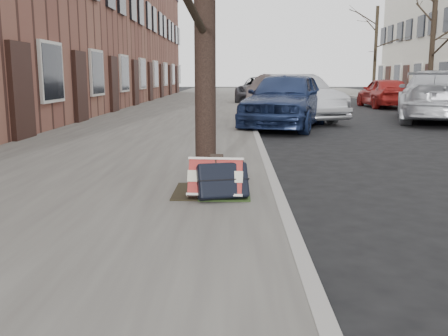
{
  "coord_description": "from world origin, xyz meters",
  "views": [
    {
      "loc": [
        -1.74,
        -4.3,
        1.42
      ],
      "look_at": [
        -1.85,
        0.8,
        0.47
      ],
      "focal_mm": 40.0,
      "sensor_mm": 36.0,
      "label": 1
    }
  ],
  "objects_px": {
    "suitcase_red": "(216,178)",
    "car_near_front": "(286,100)",
    "suitcase_navy": "(223,181)",
    "car_near_mid": "(293,98)"
  },
  "relations": [
    {
      "from": "car_near_front",
      "to": "suitcase_navy",
      "type": "bearing_deg",
      "value": -82.78
    },
    {
      "from": "suitcase_navy",
      "to": "car_near_mid",
      "type": "bearing_deg",
      "value": 66.17
    },
    {
      "from": "car_near_front",
      "to": "car_near_mid",
      "type": "bearing_deg",
      "value": 95.61
    },
    {
      "from": "suitcase_navy",
      "to": "car_near_mid",
      "type": "xyz_separation_m",
      "value": [
        1.97,
        10.75,
        0.4
      ]
    },
    {
      "from": "suitcase_red",
      "to": "car_near_front",
      "type": "relative_size",
      "value": 0.13
    },
    {
      "from": "suitcase_red",
      "to": "car_near_front",
      "type": "bearing_deg",
      "value": 84.37
    },
    {
      "from": "suitcase_red",
      "to": "car_near_front",
      "type": "distance_m",
      "value": 8.67
    },
    {
      "from": "car_near_front",
      "to": "car_near_mid",
      "type": "relative_size",
      "value": 1.02
    },
    {
      "from": "suitcase_red",
      "to": "suitcase_navy",
      "type": "distance_m",
      "value": 0.09
    },
    {
      "from": "car_near_front",
      "to": "suitcase_red",
      "type": "bearing_deg",
      "value": -83.32
    }
  ]
}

